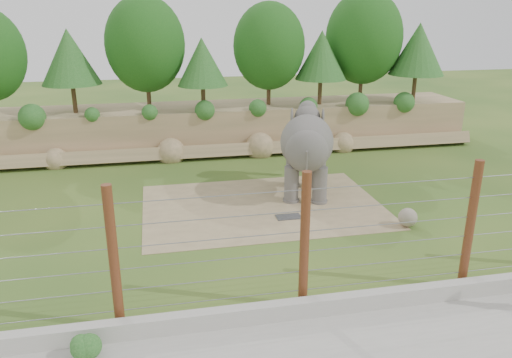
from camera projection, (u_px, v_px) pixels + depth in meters
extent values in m
plane|color=#2F561F|center=(267.00, 237.00, 18.31)|extent=(90.00, 90.00, 0.00)
cube|color=olive|center=(219.00, 126.00, 29.94)|extent=(30.00, 4.00, 2.50)
cube|color=olive|center=(225.00, 151.00, 28.10)|extent=(30.00, 1.37, 1.07)
cylinder|color=#3F2B19|center=(74.00, 98.00, 27.28)|extent=(0.24, 0.24, 1.58)
sphere|color=#184D16|center=(70.00, 58.00, 26.58)|extent=(3.60, 3.60, 3.60)
cylinder|color=#3F2B19|center=(149.00, 91.00, 28.45)|extent=(0.24, 0.24, 1.92)
sphere|color=#184D16|center=(145.00, 44.00, 27.60)|extent=(4.40, 4.40, 4.40)
cylinder|color=#3F2B19|center=(203.00, 98.00, 28.00)|extent=(0.24, 0.24, 1.40)
sphere|color=#184D16|center=(202.00, 63.00, 27.38)|extent=(3.20, 3.20, 3.20)
cylinder|color=#3F2B19|center=(269.00, 89.00, 29.62)|extent=(0.24, 0.24, 1.82)
sphere|color=#184D16|center=(269.00, 46.00, 28.82)|extent=(4.16, 4.16, 4.16)
cylinder|color=#3F2B19|center=(320.00, 92.00, 29.69)|extent=(0.24, 0.24, 1.50)
sphere|color=#184D16|center=(321.00, 57.00, 29.03)|extent=(3.44, 3.44, 3.44)
cylinder|color=#3F2B19|center=(361.00, 83.00, 31.11)|extent=(0.24, 0.24, 2.03)
sphere|color=#184D16|center=(364.00, 38.00, 30.21)|extent=(4.64, 4.64, 4.64)
cylinder|color=#3F2B19|center=(414.00, 88.00, 30.63)|extent=(0.24, 0.24, 1.64)
sphere|color=#184D16|center=(418.00, 50.00, 29.91)|extent=(3.76, 3.76, 3.76)
cube|color=#917B58|center=(263.00, 206.00, 21.18)|extent=(10.00, 7.00, 0.02)
cube|color=#262628|center=(289.00, 217.00, 20.04)|extent=(1.00, 0.60, 0.03)
sphere|color=gray|center=(408.00, 217.00, 19.10)|extent=(0.73, 0.73, 0.73)
cube|color=#ACA9A1|center=(308.00, 307.00, 13.60)|extent=(26.00, 0.35, 0.50)
cylinder|color=#552315|center=(114.00, 259.00, 12.53)|extent=(0.26, 0.26, 4.00)
cylinder|color=#552315|center=(305.00, 242.00, 13.49)|extent=(0.26, 0.26, 4.00)
cylinder|color=#552315|center=(470.00, 226.00, 14.45)|extent=(0.26, 0.26, 4.00)
cylinder|color=gray|center=(303.00, 290.00, 13.98)|extent=(20.00, 0.02, 0.02)
cylinder|color=gray|center=(304.00, 271.00, 13.78)|extent=(20.00, 0.02, 0.02)
cylinder|color=gray|center=(304.00, 251.00, 13.59)|extent=(20.00, 0.02, 0.02)
cylinder|color=gray|center=(305.00, 231.00, 13.39)|extent=(20.00, 0.02, 0.02)
cylinder|color=gray|center=(306.00, 211.00, 13.20)|extent=(20.00, 0.02, 0.02)
cylinder|color=gray|center=(306.00, 190.00, 13.00)|extent=(20.00, 0.02, 0.02)
sphere|color=#1B581C|center=(86.00, 351.00, 11.74)|extent=(0.65, 0.65, 0.65)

